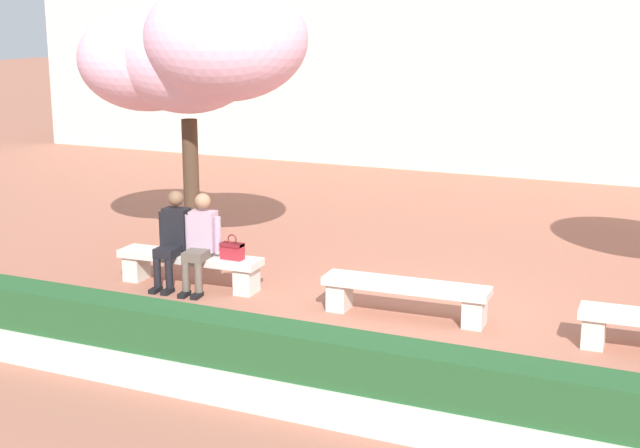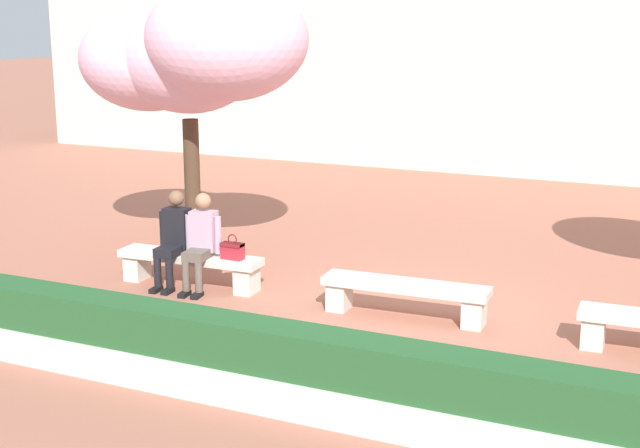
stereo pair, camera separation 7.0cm
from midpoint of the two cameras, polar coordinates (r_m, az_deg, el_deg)
The scene contains 8 objects.
ground_plane at distance 10.91m, azimuth 5.61°, elevation -5.97°, with size 100.00×100.00×0.00m, color #9E604C.
stone_bench_west_end at distance 12.11m, azimuth -8.15°, elevation -2.53°, with size 2.05×0.52×0.45m.
stone_bench_near_west at distance 10.81m, azimuth 5.65°, elevation -4.42°, with size 2.05×0.52×0.45m.
person_seated_left at distance 12.08m, azimuth -9.16°, elevation -0.70°, with size 0.51×0.70×1.29m.
person_seated_right at distance 11.86m, azimuth -7.45°, elevation -0.92°, with size 0.51×0.71×1.29m.
handbag at distance 11.71m, azimuth -5.45°, elevation -1.64°, with size 0.30×0.15×0.34m.
cherry_tree_main at distance 13.21m, azimuth -8.12°, elevation 10.89°, with size 3.73×2.48×4.11m.
planter_hedge_foreground at distance 8.28m, azimuth -1.08°, elevation -9.45°, with size 11.01×0.50×0.80m.
Camera 2 is at (3.39, -9.72, 3.59)m, focal length 50.00 mm.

